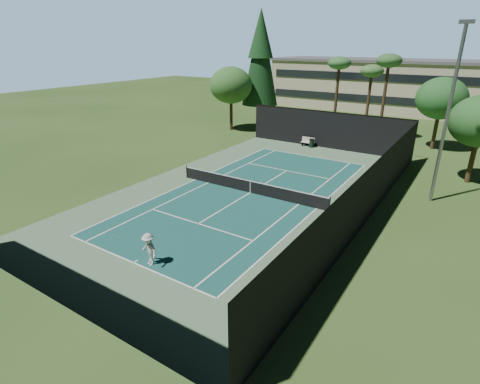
# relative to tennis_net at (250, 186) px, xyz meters

# --- Properties ---
(ground) EXTENTS (160.00, 160.00, 0.00)m
(ground) POSITION_rel_tennis_net_xyz_m (0.00, 0.00, -0.56)
(ground) COLOR #31501E
(ground) RESTS_ON ground
(apron_slab) EXTENTS (18.00, 32.00, 0.01)m
(apron_slab) POSITION_rel_tennis_net_xyz_m (0.00, 0.00, -0.55)
(apron_slab) COLOR #567A55
(apron_slab) RESTS_ON ground
(court_surface) EXTENTS (10.97, 23.77, 0.01)m
(court_surface) POSITION_rel_tennis_net_xyz_m (0.00, 0.00, -0.55)
(court_surface) COLOR #19524B
(court_surface) RESTS_ON ground
(court_lines) EXTENTS (11.07, 23.87, 0.01)m
(court_lines) POSITION_rel_tennis_net_xyz_m (0.00, 0.00, -0.54)
(court_lines) COLOR white
(court_lines) RESTS_ON ground
(tennis_net) EXTENTS (12.90, 0.10, 1.10)m
(tennis_net) POSITION_rel_tennis_net_xyz_m (0.00, 0.00, 0.00)
(tennis_net) COLOR black
(tennis_net) RESTS_ON ground
(fence) EXTENTS (18.04, 32.05, 4.03)m
(fence) POSITION_rel_tennis_net_xyz_m (0.00, 0.06, 1.45)
(fence) COLOR black
(fence) RESTS_ON ground
(player) EXTENTS (1.29, 0.92, 1.81)m
(player) POSITION_rel_tennis_net_xyz_m (0.85, -11.48, 0.35)
(player) COLOR silver
(player) RESTS_ON ground
(tennis_ball_a) EXTENTS (0.07, 0.07, 0.07)m
(tennis_ball_a) POSITION_rel_tennis_net_xyz_m (-2.81, -10.46, -0.52)
(tennis_ball_a) COLOR #D9E934
(tennis_ball_a) RESTS_ON ground
(tennis_ball_b) EXTENTS (0.06, 0.06, 0.06)m
(tennis_ball_b) POSITION_rel_tennis_net_xyz_m (-0.42, 2.19, -0.53)
(tennis_ball_b) COLOR #DEEF36
(tennis_ball_b) RESTS_ON ground
(tennis_ball_c) EXTENTS (0.06, 0.06, 0.06)m
(tennis_ball_c) POSITION_rel_tennis_net_xyz_m (-0.59, 2.76, -0.53)
(tennis_ball_c) COLOR #C0DF32
(tennis_ball_c) RESTS_ON ground
(tennis_ball_d) EXTENTS (0.06, 0.06, 0.06)m
(tennis_ball_d) POSITION_rel_tennis_net_xyz_m (-3.85, 5.96, -0.53)
(tennis_ball_d) COLOR #C1E333
(tennis_ball_d) RESTS_ON ground
(park_bench) EXTENTS (1.50, 0.45, 1.02)m
(park_bench) POSITION_rel_tennis_net_xyz_m (-1.91, 15.54, -0.01)
(park_bench) COLOR beige
(park_bench) RESTS_ON ground
(trash_bin) EXTENTS (0.56, 0.56, 0.95)m
(trash_bin) POSITION_rel_tennis_net_xyz_m (-1.38, 15.30, -0.08)
(trash_bin) COLOR black
(trash_bin) RESTS_ON ground
(pine_tree) EXTENTS (4.80, 4.80, 15.00)m
(pine_tree) POSITION_rel_tennis_net_xyz_m (-12.00, 22.00, 9.00)
(pine_tree) COLOR #4A2D1F
(pine_tree) RESTS_ON ground
(palm_a) EXTENTS (2.80, 2.80, 9.32)m
(palm_a) POSITION_rel_tennis_net_xyz_m (-2.00, 24.00, 7.63)
(palm_a) COLOR #3E2C1A
(palm_a) RESTS_ON ground
(palm_b) EXTENTS (2.80, 2.80, 8.42)m
(palm_b) POSITION_rel_tennis_net_xyz_m (1.50, 26.00, 6.80)
(palm_b) COLOR #43301C
(palm_b) RESTS_ON ground
(palm_c) EXTENTS (2.80, 2.80, 9.77)m
(palm_c) POSITION_rel_tennis_net_xyz_m (4.00, 23.00, 8.05)
(palm_c) COLOR #44301D
(palm_c) RESTS_ON ground
(decid_tree_a) EXTENTS (5.12, 5.12, 7.62)m
(decid_tree_a) POSITION_rel_tennis_net_xyz_m (10.00, 22.00, 4.86)
(decid_tree_a) COLOR #46321E
(decid_tree_a) RESTS_ON ground
(decid_tree_c) EXTENTS (5.44, 5.44, 8.09)m
(decid_tree_c) POSITION_rel_tennis_net_xyz_m (-14.00, 18.00, 5.21)
(decid_tree_c) COLOR #3F2E1B
(decid_tree_c) RESTS_ON ground
(campus_building) EXTENTS (40.50, 12.50, 8.30)m
(campus_building) POSITION_rel_tennis_net_xyz_m (0.00, 45.98, 3.65)
(campus_building) COLOR beige
(campus_building) RESTS_ON ground
(light_pole) EXTENTS (0.90, 0.25, 12.22)m
(light_pole) POSITION_rel_tennis_net_xyz_m (12.00, 6.00, 5.90)
(light_pole) COLOR gray
(light_pole) RESTS_ON ground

